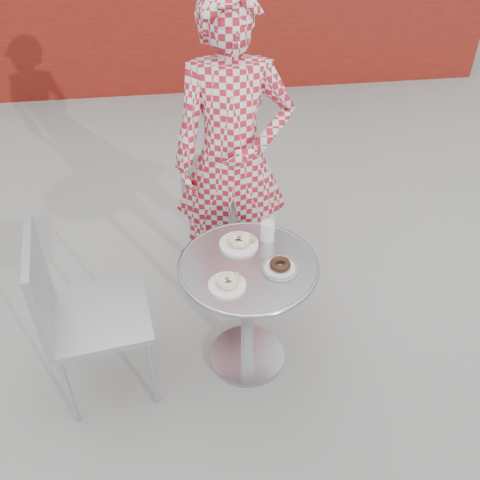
{
  "coord_description": "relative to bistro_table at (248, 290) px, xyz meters",
  "views": [
    {
      "loc": [
        -0.33,
        -1.84,
        2.34
      ],
      "look_at": [
        -0.06,
        0.11,
        0.75
      ],
      "focal_mm": 40.0,
      "sensor_mm": 36.0,
      "label": 1
    }
  ],
  "objects": [
    {
      "name": "plate_checker",
      "position": [
        0.14,
        -0.05,
        0.18
      ],
      "size": [
        0.17,
        0.17,
        0.04
      ],
      "rotation": [
        0.0,
        0.0,
        0.39
      ],
      "color": "white",
      "rests_on": "bistro_table"
    },
    {
      "name": "seated_person",
      "position": [
        0.01,
        0.63,
        0.37
      ],
      "size": [
        0.66,
        0.46,
        1.76
      ],
      "primitive_type": "imported",
      "rotation": [
        0.0,
        0.0,
        -0.05
      ],
      "color": "#AE1A2B",
      "rests_on": "ground"
    },
    {
      "name": "plate_near",
      "position": [
        -0.11,
        -0.13,
        0.18
      ],
      "size": [
        0.17,
        0.17,
        0.05
      ],
      "rotation": [
        0.0,
        0.0,
        0.22
      ],
      "color": "white",
      "rests_on": "bistro_table"
    },
    {
      "name": "chair_left",
      "position": [
        -0.73,
        -0.06,
        -0.22
      ],
      "size": [
        0.52,
        0.52,
        0.96
      ],
      "rotation": [
        0.0,
        0.0,
        1.71
      ],
      "color": "#B1B3B9",
      "rests_on": "ground"
    },
    {
      "name": "chair_far",
      "position": [
        -0.02,
        0.88,
        -0.25
      ],
      "size": [
        0.52,
        0.53,
        0.84
      ],
      "rotation": [
        0.0,
        0.0,
        2.75
      ],
      "color": "#B1B3B9",
      "rests_on": "ground"
    },
    {
      "name": "bistro_table",
      "position": [
        0.0,
        0.0,
        0.0
      ],
      "size": [
        0.67,
        0.67,
        0.68
      ],
      "rotation": [
        0.0,
        0.0,
        -0.05
      ],
      "color": "silver",
      "rests_on": "ground"
    },
    {
      "name": "plate_far",
      "position": [
        -0.02,
        0.15,
        0.19
      ],
      "size": [
        0.19,
        0.19,
        0.05
      ],
      "rotation": [
        0.0,
        0.0,
        -0.29
      ],
      "color": "white",
      "rests_on": "bistro_table"
    },
    {
      "name": "milk_cup",
      "position": [
        0.12,
        0.17,
        0.22
      ],
      "size": [
        0.08,
        0.08,
        0.12
      ],
      "rotation": [
        0.0,
        0.0,
        -0.27
      ],
      "color": "white",
      "rests_on": "bistro_table"
    },
    {
      "name": "ground",
      "position": [
        0.04,
        -0.01,
        -0.51
      ],
      "size": [
        60.0,
        60.0,
        0.0
      ],
      "primitive_type": "plane",
      "color": "#9C9995",
      "rests_on": "ground"
    }
  ]
}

